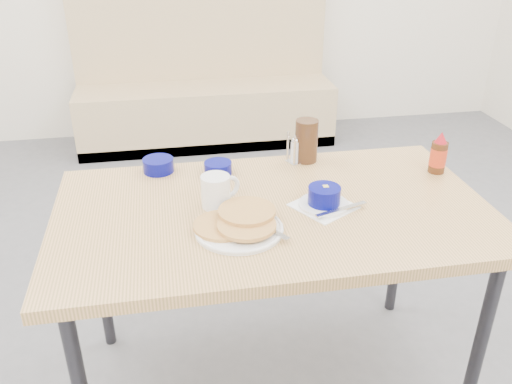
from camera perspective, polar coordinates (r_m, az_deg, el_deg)
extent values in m
cube|color=tan|center=(4.21, -5.24, 8.22)|extent=(1.90, 0.55, 0.45)
cube|color=tan|center=(4.29, -5.82, 15.43)|extent=(1.90, 0.12, 1.00)
cube|color=#2D2D33|center=(4.27, -5.13, 5.88)|extent=(1.90, 0.55, 0.08)
cube|color=tan|center=(1.76, 1.84, -2.20)|extent=(1.40, 0.80, 0.04)
cylinder|color=#2D2D33|center=(1.96, 22.48, -14.78)|extent=(0.04, 0.04, 0.72)
cylinder|color=#2D2D33|center=(2.22, -16.12, -8.00)|extent=(0.04, 0.04, 0.72)
cylinder|color=#2D2D33|center=(2.39, 14.82, -4.97)|extent=(0.04, 0.04, 0.72)
cylinder|color=white|center=(1.62, -1.81, -3.95)|extent=(0.26, 0.26, 0.01)
cylinder|color=#E8A257|center=(1.61, -3.54, -3.53)|extent=(0.18, 0.18, 0.01)
cylinder|color=#E8A257|center=(1.59, -1.00, -3.50)|extent=(0.18, 0.18, 0.01)
cylinder|color=#E8A257|center=(1.64, -0.96, -2.02)|extent=(0.18, 0.18, 0.01)
cube|color=silver|center=(1.59, 1.90, -4.18)|extent=(0.08, 0.11, 0.00)
cylinder|color=white|center=(1.73, -4.26, 0.08)|extent=(0.09, 0.09, 0.11)
cylinder|color=black|center=(1.71, -4.32, 1.49)|extent=(0.08, 0.08, 0.00)
torus|color=white|center=(1.76, -2.83, 0.54)|extent=(0.08, 0.05, 0.08)
cube|color=white|center=(1.76, 7.12, -1.48)|extent=(0.23, 0.23, 0.00)
cylinder|color=white|center=(1.76, 7.13, -1.29)|extent=(0.16, 0.16, 0.01)
cylinder|color=#040768|center=(1.74, 7.19, -0.33)|extent=(0.10, 0.10, 0.06)
cylinder|color=white|center=(1.73, 7.24, 0.33)|extent=(0.09, 0.09, 0.01)
cube|color=#F4DB60|center=(1.74, 7.35, 0.53)|extent=(0.02, 0.02, 0.01)
cube|color=silver|center=(1.73, 8.98, -1.80)|extent=(0.19, 0.08, 0.00)
cylinder|color=#040768|center=(2.01, -10.25, 2.80)|extent=(0.11, 0.11, 0.05)
cylinder|color=#040768|center=(1.96, -4.02, 2.53)|extent=(0.10, 0.10, 0.04)
cylinder|color=#3E2513|center=(2.05, 5.32, 5.40)|extent=(0.09, 0.09, 0.16)
cube|color=silver|center=(2.08, 4.61, 3.35)|extent=(0.11, 0.09, 0.00)
cylinder|color=silver|center=(2.01, 4.08, 4.44)|extent=(0.01, 0.01, 0.12)
cylinder|color=silver|center=(2.06, 5.97, 4.92)|extent=(0.01, 0.01, 0.12)
cylinder|color=silver|center=(2.05, 3.37, 4.83)|extent=(0.01, 0.01, 0.12)
cylinder|color=silver|center=(2.09, 5.25, 5.30)|extent=(0.01, 0.01, 0.12)
cylinder|color=silver|center=(2.05, 4.14, 4.27)|extent=(0.03, 0.03, 0.08)
cylinder|color=#3F3326|center=(2.07, 5.17, 4.54)|extent=(0.03, 0.03, 0.08)
cylinder|color=#47230F|center=(2.07, 18.61, 3.48)|extent=(0.06, 0.06, 0.12)
cylinder|color=#D84C19|center=(2.07, 18.62, 3.54)|extent=(0.06, 0.06, 0.07)
cone|color=#B3111A|center=(2.04, 18.94, 5.47)|extent=(0.04, 0.04, 0.04)
cube|color=#DA484E|center=(1.69, 0.23, -2.55)|extent=(0.05, 0.05, 0.00)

